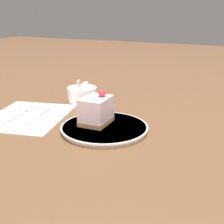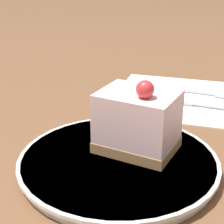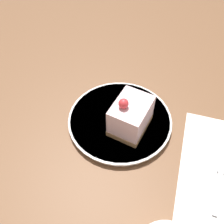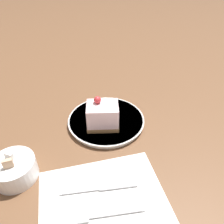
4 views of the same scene
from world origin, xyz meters
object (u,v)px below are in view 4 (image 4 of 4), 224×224
at_px(plate, 106,120).
at_px(cake_slice, 102,115).
at_px(fork, 97,215).
at_px(knife, 106,187).
at_px(sugar_bowl, 14,169).

xyz_separation_m(plate, cake_slice, (-0.03, 0.01, 0.04)).
distance_m(plate, fork, 0.28).
distance_m(plate, cake_slice, 0.05).
height_order(fork, knife, same).
relative_size(plate, knife, 1.33).
height_order(cake_slice, knife, cake_slice).
distance_m(cake_slice, knife, 0.20).
relative_size(cake_slice, knife, 0.53).
xyz_separation_m(knife, sugar_bowl, (0.04, 0.20, 0.02)).
bearing_deg(plate, cake_slice, 157.65).
xyz_separation_m(plate, sugar_bowl, (-0.18, 0.21, 0.02)).
height_order(knife, sugar_bowl, sugar_bowl).
height_order(plate, fork, plate).
relative_size(cake_slice, sugar_bowl, 0.91).
height_order(plate, sugar_bowl, sugar_bowl).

